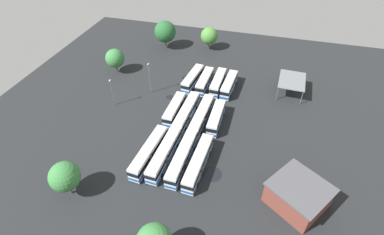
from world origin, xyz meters
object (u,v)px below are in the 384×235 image
object	(u,v)px
tree_northwest	(115,58)
bus_row1_slot0	(216,118)
bus_row2_slot2	(205,81)
tree_north_edge	(209,36)
bus_row0_slot1	(182,158)
bus_row0_slot0	(198,163)
bus_row0_slot2	(164,154)
bus_row1_slot1	(202,116)
bus_row1_slot2	(187,113)
maintenance_shelter	(292,80)
tree_south_edge	(65,177)
bus_row2_slot1	(218,82)
depot_building	(298,195)
bus_row1_slot3	(175,109)
lamp_post_by_building	(112,91)
lamp_post_far_corner	(150,77)
bus_row2_slot0	(229,85)
bus_row0_slot3	(149,152)
bus_row2_slot3	(193,78)
tree_northeast	(165,32)

from	to	relation	value
tree_northwest	bus_row1_slot0	bearing A→B (deg)	-114.24
bus_row2_slot2	tree_northwest	bearing A→B (deg)	88.90
tree_north_edge	bus_row0_slot1	bearing A→B (deg)	-173.06
bus_row0_slot0	bus_row0_slot2	world-z (taller)	same
bus_row1_slot1	bus_row1_slot2	world-z (taller)	same
maintenance_shelter	tree_south_edge	xyz separation A→B (m)	(-45.42, 39.38, 0.92)
bus_row2_slot1	tree_north_edge	world-z (taller)	tree_north_edge
depot_building	tree_northwest	xyz separation A→B (m)	(33.28, 52.98, 2.18)
bus_row1_slot2	bus_row1_slot3	xyz separation A→B (m)	(0.55, 3.26, -0.00)
bus_row0_slot2	bus_row1_slot3	distance (m)	15.21
bus_row0_slot2	depot_building	world-z (taller)	depot_building
lamp_post_by_building	lamp_post_far_corner	distance (m)	10.66
bus_row0_slot0	bus_row2_slot0	distance (m)	29.72
tree_north_edge	maintenance_shelter	bearing A→B (deg)	-124.94
bus_row0_slot2	bus_row0_slot3	xyz separation A→B (m)	(-0.30, 3.28, 0.00)
bus_row2_slot0	lamp_post_far_corner	world-z (taller)	lamp_post_far_corner
bus_row1_slot1	tree_northwest	distance (m)	34.43
bus_row0_slot3	bus_row1_slot3	bearing A→B (deg)	-2.54
bus_row2_slot0	bus_row2_slot2	xyz separation A→B (m)	(-0.08, 6.93, 0.00)
bus_row2_slot0	maintenance_shelter	bearing A→B (deg)	-78.30
bus_row2_slot1	lamp_post_far_corner	distance (m)	19.05
depot_building	bus_row0_slot1	bearing A→B (deg)	81.75
maintenance_shelter	lamp_post_far_corner	bearing A→B (deg)	105.29
bus_row0_slot1	bus_row2_slot3	bearing A→B (deg)	11.17
bus_row1_slot3	lamp_post_by_building	size ratio (longest dim) A/B	1.44
bus_row0_slot2	tree_northeast	distance (m)	52.00
bus_row2_slot1	tree_northwest	xyz separation A→B (m)	(0.16, 31.38, 2.83)
bus_row1_slot3	tree_north_edge	world-z (taller)	tree_north_edge
bus_row0_slot3	tree_south_edge	bearing A→B (deg)	137.83
bus_row2_slot3	maintenance_shelter	size ratio (longest dim) A/B	1.19
bus_row1_slot2	lamp_post_far_corner	bearing A→B (deg)	57.06
bus_row1_slot2	bus_row2_slot1	bearing A→B (deg)	-17.06
bus_row2_slot2	bus_row1_slot1	bearing A→B (deg)	-169.24
tree_northeast	tree_northwest	xyz separation A→B (m)	(-19.10, 9.07, -1.21)
bus_row0_slot2	bus_row1_slot2	xyz separation A→B (m)	(14.44, -0.65, 0.00)
bus_row0_slot1	tree_northwest	distance (m)	42.42
bus_row0_slot1	maintenance_shelter	world-z (taller)	maintenance_shelter
bus_row0_slot0	bus_row2_slot0	bearing A→B (deg)	-2.07
bus_row0_slot1	bus_row2_slot0	xyz separation A→B (m)	(29.48, -4.66, -0.00)
bus_row2_slot3	tree_northwest	world-z (taller)	tree_northwest
lamp_post_far_corner	bus_row2_slot1	bearing A→B (deg)	-68.06
bus_row0_slot2	lamp_post_far_corner	bearing A→B (deg)	28.07
bus_row2_slot3	tree_south_edge	world-z (taller)	tree_south_edge
tree_northeast	bus_row2_slot2	bearing A→B (deg)	-136.57
bus_row1_slot1	tree_northeast	distance (m)	41.05
bus_row0_slot2	bus_row1_slot0	world-z (taller)	same
bus_row0_slot0	bus_row1_slot3	world-z (taller)	same
bus_row0_slot1	bus_row2_slot0	bearing A→B (deg)	-8.98
bus_row0_slot2	bus_row0_slot0	bearing A→B (deg)	-92.08
bus_row1_slot3	bus_row1_slot1	bearing A→B (deg)	-96.10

